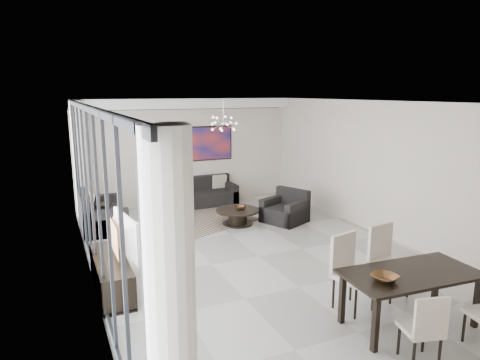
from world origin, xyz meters
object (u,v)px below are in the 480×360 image
tv_console (111,274)px  dining_table (411,278)px  coffee_table (238,216)px  sofa_main (198,196)px  television (119,236)px

tv_console → dining_table: (3.49, -2.68, 0.40)m
coffee_table → sofa_main: size_ratio=0.49×
sofa_main → television: television is taller
sofa_main → television: bearing=-122.2°
sofa_main → dining_table: bearing=-85.3°
television → sofa_main: bearing=-39.8°
coffee_table → dining_table: dining_table is taller
sofa_main → tv_console: (-2.91, -4.38, 0.01)m
sofa_main → tv_console: bearing=-123.6°
coffee_table → television: 3.89m
tv_console → television: television is taller
television → dining_table: television is taller
coffee_table → dining_table: bearing=-86.9°
tv_console → dining_table: bearing=-37.6°
coffee_table → sofa_main: sofa_main is taller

